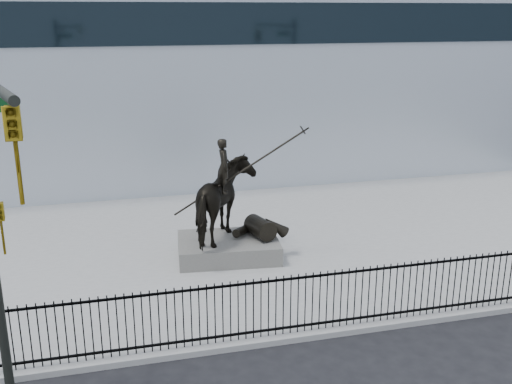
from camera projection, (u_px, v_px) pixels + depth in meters
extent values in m
plane|color=black|center=(347.00, 361.00, 13.31)|extent=(120.00, 120.00, 0.00)
cube|color=gray|center=(264.00, 244.00, 19.77)|extent=(30.00, 12.00, 0.15)
cube|color=silver|center=(197.00, 72.00, 30.53)|extent=(44.00, 14.00, 9.00)
cube|color=black|center=(327.00, 322.00, 14.38)|extent=(22.00, 0.05, 0.05)
cube|color=black|center=(329.00, 275.00, 14.02)|extent=(22.00, 0.05, 0.05)
cube|color=black|center=(328.00, 300.00, 14.21)|extent=(22.00, 0.03, 1.50)
cube|color=#5E5C56|center=(228.00, 248.00, 18.54)|extent=(3.27, 2.42, 0.57)
imported|color=black|center=(228.00, 202.00, 18.11)|extent=(2.32, 2.63, 2.44)
imported|color=black|center=(224.00, 166.00, 17.77)|extent=(0.46, 0.64, 1.65)
cylinder|color=black|center=(238.00, 174.00, 17.90)|extent=(3.91, 0.48, 2.48)
imported|color=#A78612|center=(17.00, 156.00, 6.43)|extent=(0.18, 0.22, 1.10)
imported|color=#A78612|center=(2.00, 229.00, 10.79)|extent=(0.16, 0.20, 1.00)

